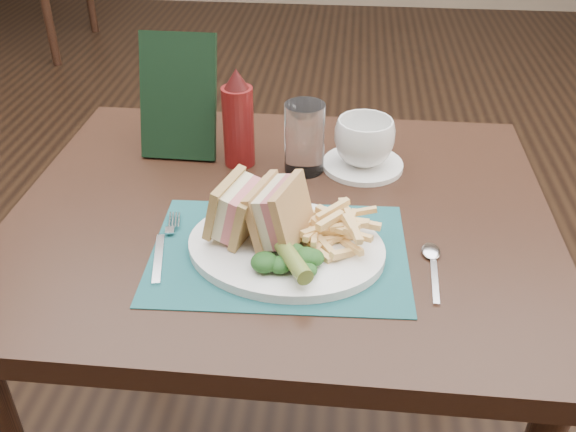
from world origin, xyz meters
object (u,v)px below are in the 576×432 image
object	(u,v)px
placemat	(279,253)
sandwich_half_a	(224,205)
plate	(286,247)
saucer	(363,165)
check_presenter	(178,97)
drinking_glass	(304,138)
ketchup_bottle	(238,118)
coffee_cup	(364,142)
sandwich_half_b	(267,209)
table_main	(282,365)

from	to	relation	value
placemat	sandwich_half_a	distance (m)	0.11
placemat	plate	xyz separation A→B (m)	(0.01, 0.00, 0.01)
saucer	check_presenter	xyz separation A→B (m)	(-0.35, 0.03, 0.11)
saucer	drinking_glass	world-z (taller)	drinking_glass
placemat	sandwich_half_a	world-z (taller)	sandwich_half_a
placemat	saucer	xyz separation A→B (m)	(0.12, 0.28, 0.00)
ketchup_bottle	drinking_glass	bearing A→B (deg)	-6.18
coffee_cup	ketchup_bottle	distance (m)	0.23
sandwich_half_b	saucer	size ratio (longest dim) A/B	0.67
plate	sandwich_half_b	size ratio (longest dim) A/B	3.00
coffee_cup	sandwich_half_a	bearing A→B (deg)	-129.23
saucer	ketchup_bottle	world-z (taller)	ketchup_bottle
sandwich_half_b	check_presenter	distance (m)	0.36
check_presenter	sandwich_half_a	bearing A→B (deg)	-63.44
table_main	ketchup_bottle	xyz separation A→B (m)	(-0.09, 0.15, 0.47)
saucer	coffee_cup	xyz separation A→B (m)	(0.00, 0.00, 0.05)
drinking_glass	table_main	bearing A→B (deg)	-101.37
sandwich_half_a	drinking_glass	xyz separation A→B (m)	(0.10, 0.24, -0.00)
coffee_cup	ketchup_bottle	bearing A→B (deg)	-178.26
table_main	placemat	world-z (taller)	placemat
coffee_cup	placemat	bearing A→B (deg)	-113.89
plate	sandwich_half_b	xyz separation A→B (m)	(-0.03, 0.02, 0.06)
coffee_cup	check_presenter	xyz separation A→B (m)	(-0.35, 0.03, 0.06)
table_main	ketchup_bottle	distance (m)	0.50
placemat	check_presenter	xyz separation A→B (m)	(-0.22, 0.31, 0.11)
sandwich_half_b	check_presenter	world-z (taller)	check_presenter
drinking_glass	check_presenter	size ratio (longest dim) A/B	0.56
table_main	saucer	distance (m)	0.43
plate	check_presenter	size ratio (longest dim) A/B	1.29
saucer	coffee_cup	size ratio (longest dim) A/B	1.37
table_main	ketchup_bottle	size ratio (longest dim) A/B	4.84
plate	sandwich_half_a	bearing A→B (deg)	174.88
placemat	sandwich_half_b	size ratio (longest dim) A/B	3.86
table_main	plate	xyz separation A→B (m)	(0.02, -0.12, 0.38)
placemat	ketchup_bottle	bearing A→B (deg)	110.98
sandwich_half_a	ketchup_bottle	size ratio (longest dim) A/B	0.51
sandwich_half_a	sandwich_half_b	xyz separation A→B (m)	(0.07, -0.01, 0.00)
plate	coffee_cup	bearing A→B (deg)	75.69
placemat	saucer	bearing A→B (deg)	66.11
sandwich_half_a	check_presenter	distance (m)	0.32
sandwich_half_a	saucer	distance (m)	0.34
saucer	plate	bearing A→B (deg)	-112.28
table_main	coffee_cup	xyz separation A→B (m)	(0.14, 0.16, 0.43)
table_main	coffee_cup	world-z (taller)	coffee_cup
plate	check_presenter	distance (m)	0.40
sandwich_half_b	saucer	xyz separation A→B (m)	(0.14, 0.26, -0.06)
table_main	coffee_cup	distance (m)	0.48
sandwich_half_b	ketchup_bottle	world-z (taller)	ketchup_bottle
saucer	table_main	bearing A→B (deg)	-130.72
ketchup_bottle	coffee_cup	bearing A→B (deg)	1.74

